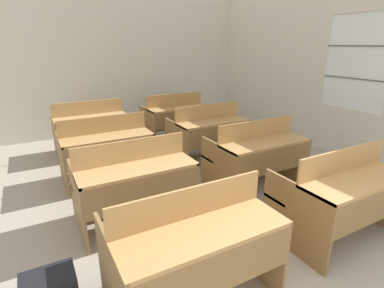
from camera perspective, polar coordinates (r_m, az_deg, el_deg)
wall_back at (r=6.61m, az=-14.76°, el=14.88°), size 5.87×0.06×2.93m
wall_right_with_window at (r=5.69m, az=25.25°, el=13.20°), size 0.06×5.99×2.93m
bench_front_left at (r=2.24m, az=0.19°, el=-18.72°), size 1.17×0.78×0.91m
bench_front_right at (r=3.23m, az=26.57°, el=-8.35°), size 1.17×0.78×0.91m
bench_second_left at (r=3.19m, az=-10.95°, el=-6.92°), size 1.17×0.78×0.91m
bench_second_right at (r=3.97m, az=12.23°, el=-1.87°), size 1.17×0.78×0.91m
bench_third_left at (r=4.26m, az=-16.04°, el=-0.72°), size 1.17×0.78×0.91m
bench_third_right at (r=4.86m, az=3.21°, el=2.36°), size 1.17×0.78×0.91m
bench_back_left at (r=5.44m, az=-18.74°, el=3.14°), size 1.17×0.78×0.91m
bench_back_right at (r=5.90m, az=-3.15°, el=5.27°), size 1.17×0.78×0.91m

